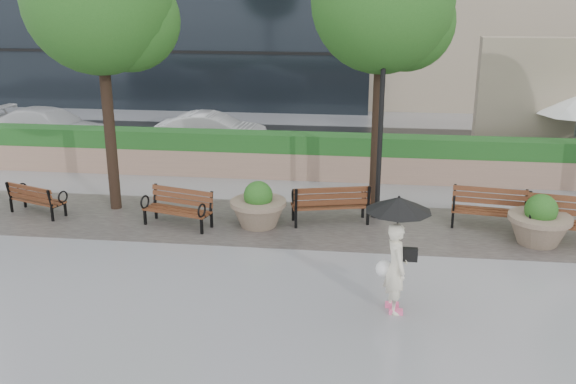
# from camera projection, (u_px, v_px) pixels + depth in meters

# --- Properties ---
(ground) EXTENTS (100.00, 100.00, 0.00)m
(ground) POSITION_uv_depth(u_px,v_px,m) (313.00, 278.00, 12.79)
(ground) COLOR gray
(ground) RESTS_ON ground
(cobble_strip) EXTENTS (28.00, 3.20, 0.01)m
(cobble_strip) POSITION_uv_depth(u_px,v_px,m) (324.00, 225.00, 15.62)
(cobble_strip) COLOR #383330
(cobble_strip) RESTS_ON ground
(hedge_wall) EXTENTS (24.00, 0.80, 1.35)m
(hedge_wall) POSITION_uv_depth(u_px,v_px,m) (333.00, 157.00, 19.19)
(hedge_wall) COLOR #9A7863
(hedge_wall) RESTS_ON ground
(asphalt_street) EXTENTS (40.00, 7.00, 0.00)m
(asphalt_street) POSITION_uv_depth(u_px,v_px,m) (339.00, 147.00, 23.17)
(asphalt_street) COLOR black
(asphalt_street) RESTS_ON ground
(bench_0) EXTENTS (1.63, 1.10, 0.82)m
(bench_0) POSITION_uv_depth(u_px,v_px,m) (38.00, 205.00, 16.28)
(bench_0) COLOR brown
(bench_0) RESTS_ON ground
(bench_1) EXTENTS (1.78, 1.10, 0.90)m
(bench_1) POSITION_uv_depth(u_px,v_px,m) (178.00, 216.00, 15.47)
(bench_1) COLOR brown
(bench_1) RESTS_ON ground
(bench_2) EXTENTS (1.97, 1.17, 1.00)m
(bench_2) POSITION_uv_depth(u_px,v_px,m) (330.00, 212.00, 15.66)
(bench_2) COLOR brown
(bench_2) RESTS_ON ground
(bench_3) EXTENTS (1.83, 0.92, 0.94)m
(bench_3) POSITION_uv_depth(u_px,v_px,m) (489.00, 217.00, 15.37)
(bench_3) COLOR brown
(bench_3) RESTS_ON ground
(bench_4) EXTENTS (2.08, 1.14, 1.06)m
(bench_4) POSITION_uv_depth(u_px,v_px,m) (572.00, 231.00, 14.36)
(bench_4) COLOR brown
(bench_4) RESTS_ON ground
(planter_left) EXTENTS (1.35, 1.35, 1.13)m
(planter_left) POSITION_uv_depth(u_px,v_px,m) (258.00, 209.00, 15.42)
(planter_left) COLOR #7F6B56
(planter_left) RESTS_ON ground
(planter_right) EXTENTS (1.39, 1.39, 1.17)m
(planter_right) POSITION_uv_depth(u_px,v_px,m) (539.00, 225.00, 14.37)
(planter_right) COLOR #7F6B56
(planter_right) RESTS_ON ground
(lamppost) EXTENTS (0.28, 0.28, 3.93)m
(lamppost) POSITION_uv_depth(u_px,v_px,m) (380.00, 151.00, 15.65)
(lamppost) COLOR black
(lamppost) RESTS_ON ground
(tree_0) EXTENTS (3.63, 3.57, 7.03)m
(tree_0) POSITION_uv_depth(u_px,v_px,m) (106.00, 5.00, 15.28)
(tree_0) COLOR black
(tree_0) RESTS_ON ground
(tree_1) EXTENTS (3.53, 3.45, 6.93)m
(tree_1) POSITION_uv_depth(u_px,v_px,m) (389.00, 7.00, 15.42)
(tree_1) COLOR black
(tree_1) RESTS_ON ground
(car_left) EXTENTS (4.96, 2.73, 1.36)m
(car_left) POSITION_uv_depth(u_px,v_px,m) (51.00, 127.00, 23.10)
(car_left) COLOR silver
(car_left) RESTS_ON ground
(car_right) EXTENTS (3.88, 1.36, 1.28)m
(car_right) POSITION_uv_depth(u_px,v_px,m) (212.00, 131.00, 22.74)
(car_right) COLOR silver
(car_right) RESTS_ON ground
(pedestrian) EXTENTS (1.16, 1.16, 2.12)m
(pedestrian) POSITION_uv_depth(u_px,v_px,m) (397.00, 243.00, 11.16)
(pedestrian) COLOR #F1E8CB
(pedestrian) RESTS_ON ground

